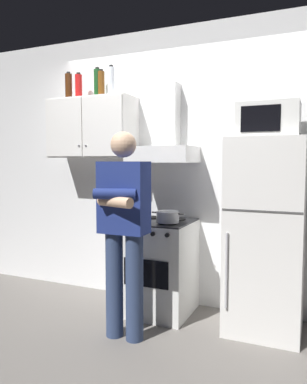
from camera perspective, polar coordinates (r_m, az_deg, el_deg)
name	(u,v)px	position (r m, az deg, el deg)	size (l,w,h in m)	color
ground_plane	(153,322)	(3.50, 0.00, -19.13)	(7.00, 7.00, 0.00)	slate
back_wall_tiled	(178,167)	(3.76, 3.67, 3.72)	(4.80, 0.10, 2.70)	white
upper_cabinet	(92,128)	(3.95, -9.29, 9.52)	(0.90, 0.37, 0.60)	white
stove_oven	(159,266)	(3.59, 0.88, -11.17)	(0.60, 0.62, 0.87)	white
range_hood	(165,141)	(3.57, 1.69, 7.65)	(0.60, 0.44, 0.75)	white
refrigerator	(265,236)	(3.26, 16.56, -6.33)	(0.60, 0.62, 1.60)	white
microwave	(268,121)	(3.24, 16.99, 10.29)	(0.48, 0.37, 0.28)	silver
person_standing	(124,227)	(2.97, -4.55, -5.25)	(0.38, 0.33, 1.64)	navy
cooking_pot	(168,217)	(3.33, 2.16, -3.78)	(0.30, 0.20, 0.10)	#B7BABF
bottle_wine_green	(97,84)	(4.03, -8.47, 15.89)	(0.07, 0.07, 0.31)	#19471E
bottle_beer_brown	(101,84)	(3.92, -7.90, 15.89)	(0.07, 0.07, 0.27)	brown
bottle_vodka_clear	(111,81)	(3.86, -6.41, 16.28)	(0.07, 0.07, 0.30)	silver
bottle_soda_red	(79,87)	(4.13, -11.25, 15.31)	(0.07, 0.07, 0.28)	red
bottle_rum_dark	(69,87)	(4.14, -12.71, 15.29)	(0.07, 0.07, 0.28)	#47230F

